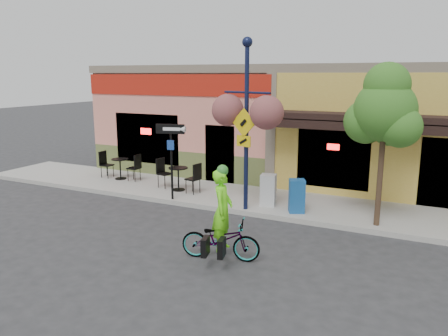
# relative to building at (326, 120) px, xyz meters

# --- Properties ---
(ground) EXTENTS (90.00, 90.00, 0.00)m
(ground) POSITION_rel_building_xyz_m (0.00, -7.50, -2.25)
(ground) COLOR #2D2D30
(ground) RESTS_ON ground
(sidewalk) EXTENTS (24.00, 3.00, 0.15)m
(sidewalk) POSITION_rel_building_xyz_m (0.00, -5.50, -2.17)
(sidewalk) COLOR #9E9B93
(sidewalk) RESTS_ON ground
(curb) EXTENTS (24.00, 0.12, 0.15)m
(curb) POSITION_rel_building_xyz_m (0.00, -6.95, -2.17)
(curb) COLOR #A8A59E
(curb) RESTS_ON ground
(building) EXTENTS (18.20, 8.20, 4.50)m
(building) POSITION_rel_building_xyz_m (0.00, 0.00, 0.00)
(building) COLOR #E38370
(building) RESTS_ON ground
(bicycle) EXTENTS (1.91, 1.02, 0.95)m
(bicycle) POSITION_rel_building_xyz_m (-0.00, -10.12, -1.77)
(bicycle) COLOR maroon
(bicycle) RESTS_ON ground
(cyclist_rider) EXTENTS (0.58, 0.76, 1.86)m
(cyclist_rider) POSITION_rel_building_xyz_m (0.05, -10.12, -1.32)
(cyclist_rider) COLOR #70FF1A
(cyclist_rider) RESTS_ON ground
(lamp_post) EXTENTS (1.72, 1.00, 5.04)m
(lamp_post) POSITION_rel_building_xyz_m (-0.80, -6.79, 0.42)
(lamp_post) COLOR #131A3D
(lamp_post) RESTS_ON sidewalk
(one_way_sign) EXTENTS (0.97, 0.43, 2.47)m
(one_way_sign) POSITION_rel_building_xyz_m (-3.37, -6.85, -0.87)
(one_way_sign) COLOR black
(one_way_sign) RESTS_ON sidewalk
(cafe_set_left) EXTENTS (1.75, 0.88, 1.05)m
(cafe_set_left) POSITION_rel_building_xyz_m (-6.70, -5.34, -1.58)
(cafe_set_left) COLOR black
(cafe_set_left) RESTS_ON sidewalk
(cafe_set_right) EXTENTS (1.92, 1.21, 1.07)m
(cafe_set_right) POSITION_rel_building_xyz_m (-3.77, -5.81, -1.57)
(cafe_set_right) COLOR black
(cafe_set_right) RESTS_ON sidewalk
(newspaper_box_blue) EXTENTS (0.57, 0.54, 0.99)m
(newspaper_box_blue) POSITION_rel_building_xyz_m (0.68, -6.44, -1.61)
(newspaper_box_blue) COLOR #185192
(newspaper_box_blue) RESTS_ON sidewalk
(newspaper_box_grey) EXTENTS (0.52, 0.49, 0.98)m
(newspaper_box_grey) POSITION_rel_building_xyz_m (-0.31, -6.14, -1.61)
(newspaper_box_grey) COLOR silver
(newspaper_box_grey) RESTS_ON sidewalk
(street_tree) EXTENTS (1.83, 1.83, 4.37)m
(street_tree) POSITION_rel_building_xyz_m (2.97, -6.58, 0.08)
(street_tree) COLOR #3D7A26
(street_tree) RESTS_ON sidewalk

